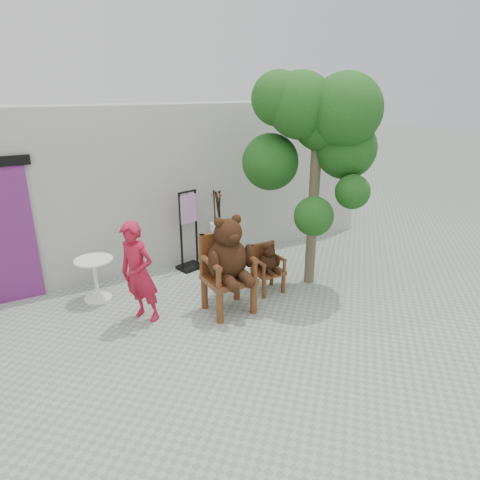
{
  "coord_description": "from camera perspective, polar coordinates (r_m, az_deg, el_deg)",
  "views": [
    {
      "loc": [
        -2.79,
        -4.66,
        3.28
      ],
      "look_at": [
        0.45,
        0.97,
        0.95
      ],
      "focal_mm": 32.0,
      "sensor_mm": 36.0,
      "label": 1
    }
  ],
  "objects": [
    {
      "name": "ground_plane",
      "position": [
        6.35,
        0.84,
        -11.39
      ],
      "size": [
        60.0,
        60.0,
        0.0
      ],
      "primitive_type": "plane",
      "color": "gray",
      "rests_on": "ground"
    },
    {
      "name": "chair_small",
      "position": [
        7.16,
        3.7,
        -3.13
      ],
      "size": [
        0.47,
        0.46,
        0.85
      ],
      "color": "#4E2610",
      "rests_on": "ground"
    },
    {
      "name": "chair_big",
      "position": [
        6.39,
        -1.61,
        -2.53
      ],
      "size": [
        0.74,
        0.8,
        1.53
      ],
      "color": "#4E2610",
      "rests_on": "ground"
    },
    {
      "name": "stool_bucket",
      "position": [
        8.28,
        -3.0,
        1.14
      ],
      "size": [
        0.32,
        0.32,
        1.45
      ],
      "rotation": [
        0.0,
        0.0,
        0.24
      ],
      "color": "white",
      "rests_on": "ground"
    },
    {
      "name": "back_wall",
      "position": [
        8.44,
        -10.02,
        7.26
      ],
      "size": [
        9.0,
        1.0,
        3.0
      ],
      "primitive_type": "cube",
      "color": "#AAA99F",
      "rests_on": "ground"
    },
    {
      "name": "cafe_table",
      "position": [
        7.27,
        -18.73,
        -4.37
      ],
      "size": [
        0.6,
        0.6,
        0.7
      ],
      "rotation": [
        0.0,
        0.0,
        -0.11
      ],
      "color": "white",
      "rests_on": "ground"
    },
    {
      "name": "person",
      "position": [
        6.27,
        -13.32,
        -4.31
      ],
      "size": [
        0.62,
        0.68,
        1.57
      ],
      "primitive_type": "imported",
      "rotation": [
        0.0,
        0.0,
        -1.0
      ],
      "color": "#A8142F",
      "rests_on": "ground"
    },
    {
      "name": "tree",
      "position": [
        7.02,
        10.12,
        14.66
      ],
      "size": [
        1.91,
        1.92,
        3.54
      ],
      "rotation": [
        0.0,
        0.0,
        0.39
      ],
      "color": "#463D2A",
      "rests_on": "ground"
    },
    {
      "name": "display_stand",
      "position": [
        8.06,
        -6.78,
        0.06
      ],
      "size": [
        0.52,
        0.45,
        1.51
      ],
      "rotation": [
        0.0,
        0.0,
        0.26
      ],
      "color": "black",
      "rests_on": "ground"
    }
  ]
}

